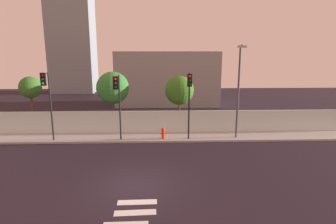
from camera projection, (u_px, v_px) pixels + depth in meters
ground_plane at (135, 186)px, 14.22m from camera, size 80.00×80.00×0.00m
sidewalk at (144, 137)px, 22.22m from camera, size 36.00×2.40×0.15m
perimeter_wall at (144, 122)px, 23.28m from camera, size 36.00×0.18×1.80m
traffic_light_left at (47, 92)px, 20.05m from camera, size 0.35×1.28×5.18m
traffic_light_center at (189, 93)px, 20.38m from camera, size 0.36×1.31×5.08m
traffic_light_right at (118, 94)px, 19.94m from camera, size 0.34×1.84×4.96m
street_lamp_curbside at (239, 85)px, 20.85m from camera, size 0.85×2.18×7.09m
fire_hydrant at (163, 133)px, 21.61m from camera, size 0.44×0.26×0.86m
roadside_tree_leftmost at (30, 88)px, 23.85m from camera, size 1.88×1.88×4.72m
roadside_tree_midleft at (113, 88)px, 24.08m from camera, size 2.82×2.82×5.11m
roadside_tree_midright at (179, 90)px, 24.32m from camera, size 2.54×2.54×4.74m
low_building_distant at (167, 78)px, 36.54m from camera, size 13.03×6.00×6.85m
tower_on_skyline at (69, 2)px, 45.39m from camera, size 7.14×5.00×29.68m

